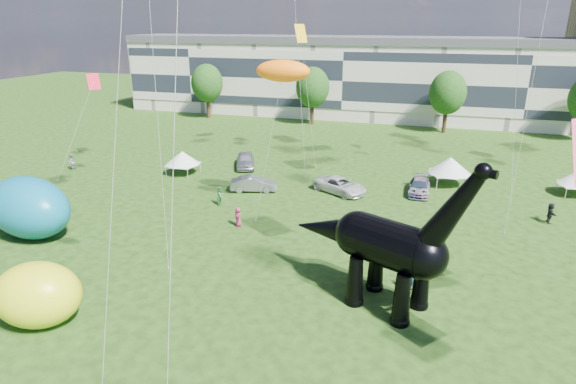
% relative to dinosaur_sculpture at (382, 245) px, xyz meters
% --- Properties ---
extents(ground, '(220.00, 220.00, 0.00)m').
position_rel_dinosaur_sculpture_xyz_m(ground, '(-4.52, -4.64, -3.71)').
color(ground, '#16330C').
rests_on(ground, ground).
extents(terrace_row, '(78.00, 11.00, 12.00)m').
position_rel_dinosaur_sculpture_xyz_m(terrace_row, '(-12.52, 57.36, 2.29)').
color(terrace_row, beige).
rests_on(terrace_row, ground).
extents(tree_far_left, '(5.20, 5.20, 9.44)m').
position_rel_dinosaur_sculpture_xyz_m(tree_far_left, '(-34.52, 48.36, 2.58)').
color(tree_far_left, '#382314').
rests_on(tree_far_left, ground).
extents(tree_mid_left, '(5.20, 5.20, 9.44)m').
position_rel_dinosaur_sculpture_xyz_m(tree_mid_left, '(-16.52, 48.36, 2.58)').
color(tree_mid_left, '#382314').
rests_on(tree_mid_left, ground).
extents(tree_mid_right, '(5.20, 5.20, 9.44)m').
position_rel_dinosaur_sculpture_xyz_m(tree_mid_right, '(3.48, 48.36, 2.58)').
color(tree_mid_right, '#382314').
rests_on(tree_mid_right, ground).
extents(dinosaur_sculpture, '(11.60, 6.60, 9.82)m').
position_rel_dinosaur_sculpture_xyz_m(dinosaur_sculpture, '(0.00, 0.00, 0.00)').
color(dinosaur_sculpture, black).
rests_on(dinosaur_sculpture, ground).
extents(car_silver, '(3.67, 5.29, 1.67)m').
position_rel_dinosaur_sculpture_xyz_m(car_silver, '(-17.71, 23.19, -2.87)').
color(car_silver, '#B2B2B7').
rests_on(car_silver, ground).
extents(car_grey, '(4.70, 2.77, 1.46)m').
position_rel_dinosaur_sculpture_xyz_m(car_grey, '(-13.97, 16.01, -2.98)').
color(car_grey, slate).
rests_on(car_grey, ground).
extents(car_white, '(5.85, 4.69, 1.48)m').
position_rel_dinosaur_sculpture_xyz_m(car_white, '(-5.90, 17.98, -2.97)').
color(car_white, silver).
rests_on(car_white, ground).
extents(car_dark, '(1.96, 4.71, 1.36)m').
position_rel_dinosaur_sculpture_xyz_m(car_dark, '(1.34, 20.02, -3.03)').
color(car_dark, '#595960').
rests_on(car_dark, ground).
extents(gazebo_near, '(5.01, 5.01, 2.87)m').
position_rel_dinosaur_sculpture_xyz_m(gazebo_near, '(3.99, 23.55, -1.70)').
color(gazebo_near, silver).
rests_on(gazebo_near, ground).
extents(gazebo_left, '(3.77, 3.77, 2.50)m').
position_rel_dinosaur_sculpture_xyz_m(gazebo_left, '(-23.18, 18.96, -1.95)').
color(gazebo_left, silver).
rests_on(gazebo_left, ground).
extents(inflatable_teal, '(8.32, 6.22, 4.67)m').
position_rel_dinosaur_sculpture_xyz_m(inflatable_teal, '(-26.41, 1.45, -1.37)').
color(inflatable_teal, '#0B6B8F').
rests_on(inflatable_teal, ground).
extents(inflatable_yellow, '(5.40, 4.62, 3.58)m').
position_rel_dinosaur_sculpture_xyz_m(inflatable_yellow, '(-17.21, -7.56, -1.92)').
color(inflatable_yellow, yellow).
rests_on(inflatable_yellow, ground).
extents(visitors, '(57.57, 43.57, 1.82)m').
position_rel_dinosaur_sculpture_xyz_m(visitors, '(-5.13, 10.35, -2.86)').
color(visitors, black).
rests_on(visitors, ground).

